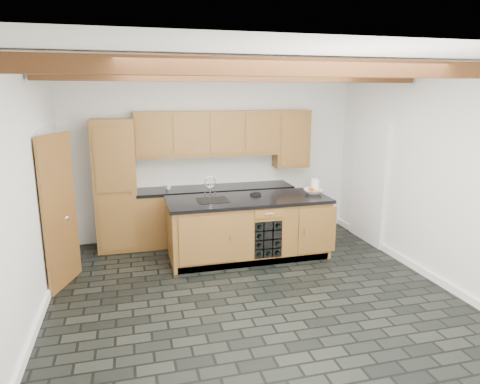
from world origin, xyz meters
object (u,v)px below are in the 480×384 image
Objects in this scene: island at (249,228)px; fruit_bowl at (313,191)px; paper_towel at (315,186)px; kitchen_scale at (256,194)px.

island is 1.19m from fruit_bowl.
island is at bearing -176.76° from paper_towel.
paper_towel reaches higher than kitchen_scale.
paper_towel is at bearing -4.26° from kitchen_scale.
island is 1.26m from paper_towel.
fruit_bowl is (0.91, -0.13, 0.01)m from kitchen_scale.
kitchen_scale reaches higher than island.
island is at bearing -130.57° from kitchen_scale.
fruit_bowl is at bearing 2.12° from island.
paper_towel reaches higher than island.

